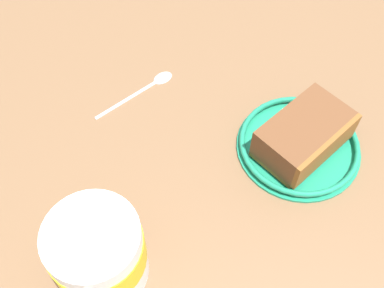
% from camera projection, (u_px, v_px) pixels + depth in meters
% --- Properties ---
extents(ground_plane, '(1.33, 1.33, 0.03)m').
position_uv_depth(ground_plane, '(238.00, 188.00, 0.60)').
color(ground_plane, brown).
extents(small_plate, '(0.16, 0.16, 0.01)m').
position_uv_depth(small_plate, '(299.00, 145.00, 0.61)').
color(small_plate, '#1E8C66').
rests_on(small_plate, ground_plane).
extents(cake_slice, '(0.14, 0.12, 0.05)m').
position_uv_depth(cake_slice, '(304.00, 135.00, 0.59)').
color(cake_slice, brown).
rests_on(cake_slice, small_plate).
extents(tea_mug, '(0.12, 0.10, 0.10)m').
position_uv_depth(tea_mug, '(98.00, 254.00, 0.48)').
color(tea_mug, white).
rests_on(tea_mug, ground_plane).
extents(teaspoon, '(0.12, 0.07, 0.01)m').
position_uv_depth(teaspoon, '(150.00, 84.00, 0.68)').
color(teaspoon, silver).
rests_on(teaspoon, ground_plane).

